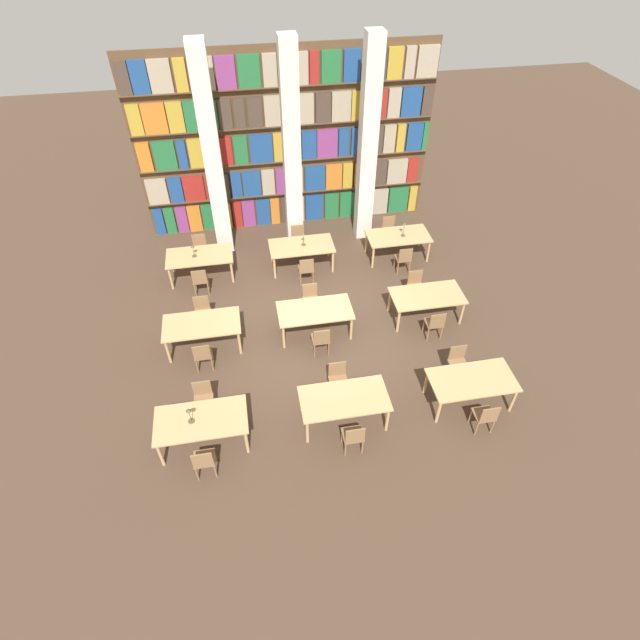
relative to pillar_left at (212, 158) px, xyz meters
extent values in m
plane|color=#4C3828|center=(2.22, -4.31, -3.00)|extent=(40.00, 40.00, 0.00)
cube|color=brown|center=(2.22, 1.20, -0.25)|extent=(9.02, 0.06, 5.50)
cube|color=brown|center=(2.22, 1.20, -2.98)|extent=(9.02, 0.35, 0.03)
cube|color=navy|center=(-2.04, 1.16, -2.51)|extent=(0.29, 0.20, 0.91)
cube|color=#236B38|center=(-1.69, 1.16, -2.51)|extent=(0.31, 0.20, 0.91)
cube|color=#84387A|center=(-1.31, 1.16, -2.51)|extent=(0.34, 0.20, 0.91)
cube|color=orange|center=(-0.91, 1.16, -2.51)|extent=(0.42, 0.20, 0.91)
cube|color=#236B38|center=(-0.46, 1.16, -2.51)|extent=(0.42, 0.20, 0.91)
cube|color=#B7932D|center=(0.04, 1.16, -2.51)|extent=(0.47, 0.20, 0.91)
cube|color=maroon|center=(0.48, 1.16, -2.51)|extent=(0.28, 0.20, 0.91)
cube|color=#84387A|center=(0.85, 1.16, -2.51)|extent=(0.40, 0.20, 0.91)
cube|color=navy|center=(1.33, 1.16, -2.51)|extent=(0.44, 0.20, 0.91)
cube|color=orange|center=(1.72, 1.16, -2.51)|extent=(0.28, 0.20, 0.91)
cube|color=#47382D|center=(2.05, 1.16, -2.51)|extent=(0.26, 0.20, 0.91)
cube|color=tan|center=(2.47, 1.16, -2.51)|extent=(0.43, 0.20, 0.91)
cube|color=navy|center=(3.04, 1.16, -2.51)|extent=(0.59, 0.20, 0.91)
cube|color=#236B38|center=(3.63, 1.16, -2.51)|extent=(0.46, 0.20, 0.91)
cube|color=#236B38|center=(4.23, 1.16, -2.51)|extent=(0.61, 0.20, 0.91)
cube|color=#236B38|center=(4.75, 1.16, -2.51)|extent=(0.31, 0.20, 0.91)
cube|color=tan|center=(5.27, 1.16, -2.51)|extent=(0.62, 0.20, 0.91)
cube|color=#236B38|center=(5.97, 1.16, -2.51)|extent=(0.67, 0.20, 0.91)
cube|color=#B7932D|center=(6.48, 1.16, -2.51)|extent=(0.26, 0.20, 0.91)
cube|color=brown|center=(2.22, 1.20, -1.88)|extent=(9.02, 0.35, 0.03)
cube|color=tan|center=(-1.88, 1.16, -1.46)|extent=(0.62, 0.20, 0.82)
cube|color=navy|center=(-1.31, 1.16, -1.46)|extent=(0.40, 0.20, 0.82)
cube|color=maroon|center=(-0.76, 1.16, -1.46)|extent=(0.64, 0.20, 0.82)
cube|color=maroon|center=(-0.23, 1.16, -1.46)|extent=(0.34, 0.20, 0.82)
cube|color=#47382D|center=(0.17, 1.16, -1.46)|extent=(0.31, 0.20, 0.82)
cube|color=navy|center=(0.56, 1.16, -1.46)|extent=(0.32, 0.20, 0.82)
cube|color=navy|center=(1.05, 1.16, -1.46)|extent=(0.55, 0.20, 0.82)
cube|color=tan|center=(1.57, 1.16, -1.46)|extent=(0.40, 0.20, 0.82)
cube|color=#84387A|center=(2.00, 1.16, -1.46)|extent=(0.37, 0.20, 0.82)
cube|color=tan|center=(2.45, 1.16, -1.46)|extent=(0.46, 0.20, 0.82)
cube|color=navy|center=(3.08, 1.16, -1.46)|extent=(0.65, 0.20, 0.82)
cube|color=orange|center=(3.69, 1.16, -1.46)|extent=(0.52, 0.20, 0.82)
cube|color=#B7932D|center=(4.15, 1.16, -1.46)|extent=(0.32, 0.20, 0.82)
cube|color=orange|center=(4.53, 1.16, -1.46)|extent=(0.30, 0.20, 0.82)
cube|color=#47382D|center=(5.10, 1.16, -1.46)|extent=(0.69, 0.20, 0.82)
cube|color=tan|center=(5.82, 1.16, -1.46)|extent=(0.66, 0.20, 0.82)
cube|color=maroon|center=(6.34, 1.16, -1.46)|extent=(0.35, 0.20, 0.82)
cube|color=brown|center=(2.22, 1.20, -0.78)|extent=(9.02, 0.35, 0.03)
cube|color=orange|center=(-1.99, 1.16, -0.34)|extent=(0.38, 0.20, 0.87)
cube|color=#236B38|center=(-1.41, 1.16, -0.34)|extent=(0.63, 0.20, 0.87)
cube|color=navy|center=(-0.91, 1.16, -0.34)|extent=(0.25, 0.20, 0.87)
cube|color=#B7932D|center=(-0.42, 1.16, -0.34)|extent=(0.60, 0.20, 0.87)
cube|color=maroon|center=(0.25, 1.16, -0.34)|extent=(0.61, 0.20, 0.87)
cube|color=#236B38|center=(0.82, 1.16, -0.34)|extent=(0.40, 0.20, 0.87)
cube|color=navy|center=(1.43, 1.16, -0.34)|extent=(0.68, 0.20, 0.87)
cube|color=#B7932D|center=(2.00, 1.16, -0.34)|extent=(0.38, 0.20, 0.87)
cube|color=#84387A|center=(2.42, 1.16, -0.34)|extent=(0.42, 0.20, 0.87)
cube|color=navy|center=(2.90, 1.16, -0.34)|extent=(0.45, 0.20, 0.87)
cube|color=#84387A|center=(3.46, 1.16, -0.34)|extent=(0.63, 0.20, 0.87)
cube|color=navy|center=(3.98, 1.16, -0.34)|extent=(0.32, 0.20, 0.87)
cube|color=navy|center=(4.36, 1.16, -0.34)|extent=(0.28, 0.20, 0.87)
cube|color=#47382D|center=(4.89, 1.16, -0.34)|extent=(0.63, 0.20, 0.87)
cube|color=tan|center=(5.44, 1.16, -0.34)|extent=(0.36, 0.20, 0.87)
cube|color=#B7932D|center=(5.81, 1.16, -0.34)|extent=(0.25, 0.20, 0.87)
cube|color=navy|center=(6.26, 1.16, -0.34)|extent=(0.50, 0.20, 0.87)
cube|color=#236B38|center=(6.61, 1.16, -0.34)|extent=(0.15, 0.20, 0.87)
cube|color=brown|center=(2.22, 1.20, 0.32)|extent=(9.02, 0.35, 0.03)
cube|color=#B7932D|center=(-2.00, 1.16, 0.76)|extent=(0.37, 0.20, 0.85)
cube|color=orange|center=(-1.47, 1.16, 0.76)|extent=(0.65, 0.20, 0.85)
cube|color=#B7932D|center=(-0.89, 1.16, 0.76)|extent=(0.44, 0.20, 0.85)
cube|color=#236B38|center=(-0.48, 1.16, 0.76)|extent=(0.33, 0.20, 0.85)
cube|color=#236B38|center=(0.01, 1.16, 0.76)|extent=(0.53, 0.20, 0.85)
cube|color=#47382D|center=(0.49, 1.16, 0.76)|extent=(0.37, 0.20, 0.85)
cube|color=#47382D|center=(0.90, 1.16, 0.76)|extent=(0.31, 0.20, 0.85)
cube|color=#47382D|center=(1.34, 1.16, 0.76)|extent=(0.42, 0.20, 0.85)
cube|color=tan|center=(1.85, 1.16, 0.76)|extent=(0.49, 0.20, 0.85)
cube|color=maroon|center=(2.32, 1.16, 0.76)|extent=(0.39, 0.20, 0.85)
cube|color=tan|center=(2.79, 1.16, 0.76)|extent=(0.51, 0.20, 0.85)
cube|color=#47382D|center=(3.33, 1.16, 0.76)|extent=(0.44, 0.20, 0.85)
cube|color=tan|center=(3.88, 1.16, 0.76)|extent=(0.57, 0.20, 0.85)
cube|color=#B7932D|center=(4.48, 1.16, 0.76)|extent=(0.59, 0.20, 0.85)
cube|color=maroon|center=(5.04, 1.16, 0.76)|extent=(0.40, 0.20, 0.85)
cube|color=tan|center=(5.48, 1.16, 0.76)|extent=(0.38, 0.20, 0.85)
cube|color=navy|center=(6.01, 1.16, 0.76)|extent=(0.60, 0.20, 0.85)
cube|color=#47382D|center=(6.52, 1.16, 0.76)|extent=(0.32, 0.20, 0.85)
cube|color=brown|center=(2.22, 1.20, 1.42)|extent=(9.02, 0.35, 0.03)
cube|color=#47382D|center=(-2.03, 1.16, 1.86)|extent=(0.31, 0.20, 0.85)
cube|color=navy|center=(-1.62, 1.16, 1.86)|extent=(0.46, 0.20, 0.85)
cube|color=tan|center=(-1.08, 1.16, 1.86)|extent=(0.59, 0.20, 0.85)
cube|color=#B7932D|center=(-0.55, 1.16, 1.86)|extent=(0.32, 0.20, 0.85)
cube|color=tan|center=(0.00, 1.16, 1.86)|extent=(0.67, 0.20, 0.85)
cube|color=#84387A|center=(0.65, 1.16, 1.86)|extent=(0.53, 0.20, 0.85)
cube|color=#236B38|center=(1.27, 1.16, 1.86)|extent=(0.60, 0.20, 0.85)
cube|color=tan|center=(1.84, 1.16, 1.86)|extent=(0.38, 0.20, 0.85)
cube|color=navy|center=(2.30, 1.16, 1.86)|extent=(0.43, 0.20, 0.85)
cube|color=tan|center=(2.72, 1.16, 1.86)|extent=(0.36, 0.20, 0.85)
cube|color=maroon|center=(3.07, 1.16, 1.86)|extent=(0.25, 0.20, 0.85)
cube|color=#236B38|center=(3.55, 1.16, 1.86)|extent=(0.56, 0.20, 0.85)
cube|color=navy|center=(4.15, 1.16, 1.86)|extent=(0.48, 0.20, 0.85)
cube|color=navy|center=(4.77, 1.16, 1.86)|extent=(0.66, 0.20, 0.85)
cube|color=#B7932D|center=(5.40, 1.16, 1.86)|extent=(0.44, 0.20, 0.85)
cube|color=tan|center=(5.84, 1.16, 1.86)|extent=(0.29, 0.20, 0.85)
cube|color=tan|center=(6.36, 1.16, 1.86)|extent=(0.61, 0.20, 0.85)
cube|color=silver|center=(0.00, 0.00, 0.00)|extent=(0.48, 0.48, 6.00)
cube|color=silver|center=(2.22, 0.00, 0.00)|extent=(0.48, 0.48, 6.00)
cube|color=silver|center=(4.45, 0.00, 0.00)|extent=(0.48, 0.48, 6.00)
cube|color=tan|center=(-0.70, -7.17, -2.25)|extent=(1.89, 0.99, 0.04)
cylinder|color=tan|center=(-1.57, -7.59, -2.63)|extent=(0.07, 0.07, 0.73)
cylinder|color=tan|center=(0.16, -7.59, -2.63)|extent=(0.07, 0.07, 0.73)
cylinder|color=tan|center=(-1.57, -6.75, -2.63)|extent=(0.07, 0.07, 0.73)
cylinder|color=tan|center=(0.16, -6.75, -2.63)|extent=(0.07, 0.07, 0.73)
cylinder|color=olive|center=(-0.87, -7.72, -2.78)|extent=(0.04, 0.04, 0.43)
cylinder|color=olive|center=(-0.51, -7.72, -2.78)|extent=(0.04, 0.04, 0.43)
cylinder|color=olive|center=(-0.87, -8.06, -2.78)|extent=(0.04, 0.04, 0.43)
cylinder|color=olive|center=(-0.51, -8.06, -2.78)|extent=(0.04, 0.04, 0.43)
cube|color=olive|center=(-0.69, -7.89, -2.55)|extent=(0.42, 0.40, 0.04)
cube|color=olive|center=(-0.69, -8.07, -2.32)|extent=(0.40, 0.03, 0.42)
cylinder|color=olive|center=(-0.51, -6.62, -2.78)|extent=(0.04, 0.04, 0.43)
cylinder|color=olive|center=(-0.87, -6.62, -2.78)|extent=(0.04, 0.04, 0.43)
cylinder|color=olive|center=(-0.51, -6.28, -2.78)|extent=(0.04, 0.04, 0.43)
cylinder|color=olive|center=(-0.87, -6.28, -2.78)|extent=(0.04, 0.04, 0.43)
cube|color=olive|center=(-0.69, -6.45, -2.55)|extent=(0.42, 0.40, 0.04)
cube|color=olive|center=(-0.69, -6.27, -2.32)|extent=(0.40, 0.03, 0.42)
cylinder|color=brown|center=(-0.89, -7.18, -2.22)|extent=(0.14, 0.14, 0.01)
cylinder|color=brown|center=(-0.89, -7.18, -2.05)|extent=(0.02, 0.02, 0.32)
cone|color=brown|center=(-0.89, -7.18, -1.85)|extent=(0.11, 0.11, 0.07)
cube|color=tan|center=(2.29, -7.15, -2.25)|extent=(1.89, 0.99, 0.04)
cylinder|color=tan|center=(1.43, -7.56, -2.63)|extent=(0.07, 0.07, 0.73)
cylinder|color=tan|center=(3.15, -7.56, -2.63)|extent=(0.07, 0.07, 0.73)
cylinder|color=tan|center=(1.43, -6.73, -2.63)|extent=(0.07, 0.07, 0.73)
cylinder|color=tan|center=(3.15, -6.73, -2.63)|extent=(0.07, 0.07, 0.73)
cylinder|color=olive|center=(2.14, -7.69, -2.78)|extent=(0.04, 0.04, 0.43)
cylinder|color=olive|center=(2.50, -7.69, -2.78)|extent=(0.04, 0.04, 0.43)
cylinder|color=olive|center=(2.14, -8.03, -2.78)|extent=(0.04, 0.04, 0.43)
cylinder|color=olive|center=(2.50, -8.03, -2.78)|extent=(0.04, 0.04, 0.43)
cube|color=olive|center=(2.32, -7.86, -2.55)|extent=(0.42, 0.40, 0.04)
cube|color=olive|center=(2.32, -8.05, -2.32)|extent=(0.40, 0.03, 0.42)
cylinder|color=olive|center=(2.50, -6.60, -2.78)|extent=(0.04, 0.04, 0.43)
cylinder|color=olive|center=(2.14, -6.60, -2.78)|extent=(0.04, 0.04, 0.43)
cylinder|color=olive|center=(2.50, -6.26, -2.78)|extent=(0.04, 0.04, 0.43)
cylinder|color=olive|center=(2.14, -6.26, -2.78)|extent=(0.04, 0.04, 0.43)
cube|color=olive|center=(2.32, -6.43, -2.55)|extent=(0.42, 0.40, 0.04)
cube|color=olive|center=(2.32, -6.24, -2.32)|extent=(0.40, 0.03, 0.42)
cube|color=tan|center=(5.17, -7.14, -2.25)|extent=(1.89, 0.99, 0.04)
cylinder|color=tan|center=(4.30, -7.55, -2.63)|extent=(0.07, 0.07, 0.73)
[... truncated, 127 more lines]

